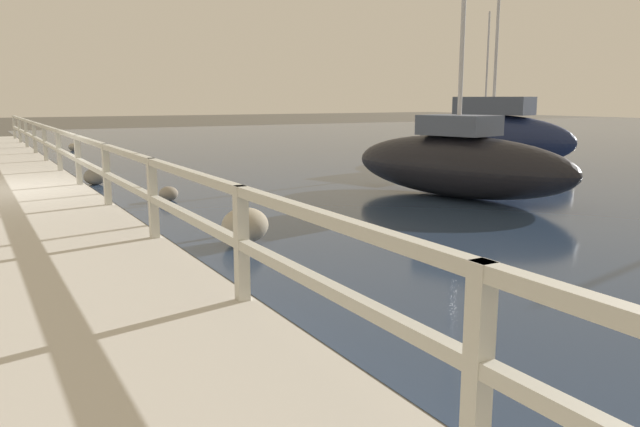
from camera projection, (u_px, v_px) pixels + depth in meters
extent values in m
cube|color=beige|center=(478.00, 365.00, 2.76)|extent=(0.10, 0.10, 0.95)
cube|color=beige|center=(241.00, 244.00, 5.06)|extent=(0.10, 0.10, 0.95)
cube|color=beige|center=(153.00, 198.00, 7.37)|extent=(0.10, 0.10, 0.95)
cube|color=beige|center=(107.00, 174.00, 9.67)|extent=(0.10, 0.10, 0.95)
cube|color=beige|center=(78.00, 160.00, 11.98)|extent=(0.10, 0.10, 0.95)
cube|color=beige|center=(59.00, 150.00, 14.28)|extent=(0.10, 0.10, 0.95)
cube|color=beige|center=(45.00, 143.00, 16.59)|extent=(0.10, 0.10, 0.95)
cube|color=beige|center=(34.00, 137.00, 18.90)|extent=(0.10, 0.10, 0.95)
cube|color=beige|center=(26.00, 133.00, 21.20)|extent=(0.10, 0.10, 0.95)
cube|color=beige|center=(20.00, 130.00, 23.51)|extent=(0.10, 0.10, 0.95)
cube|color=beige|center=(14.00, 127.00, 25.81)|extent=(0.10, 0.10, 0.95)
cube|color=beige|center=(77.00, 137.00, 11.90)|extent=(0.09, 32.50, 0.08)
cube|color=beige|center=(78.00, 160.00, 11.98)|extent=(0.09, 32.50, 0.08)
ellipsoid|color=gray|center=(245.00, 225.00, 8.53)|extent=(0.65, 0.58, 0.49)
ellipsoid|color=gray|center=(74.00, 147.00, 23.69)|extent=(0.38, 0.34, 0.28)
ellipsoid|color=#666056|center=(95.00, 177.00, 14.28)|extent=(0.51, 0.46, 0.38)
ellipsoid|color=slate|center=(169.00, 194.00, 12.06)|extent=(0.37, 0.33, 0.28)
ellipsoid|color=red|center=(484.00, 127.00, 29.97)|extent=(3.40, 5.10, 1.22)
cube|color=#4C566B|center=(485.00, 108.00, 29.81)|extent=(1.53, 1.62, 0.59)
cylinder|color=silver|center=(487.00, 63.00, 29.43)|extent=(0.09, 0.09, 4.72)
ellipsoid|color=black|center=(457.00, 166.00, 12.43)|extent=(2.58, 5.24, 1.23)
cube|color=#4C566B|center=(459.00, 125.00, 12.28)|extent=(1.31, 1.60, 0.39)
cylinder|color=silver|center=(463.00, 20.00, 11.92)|extent=(0.09, 0.09, 4.37)
ellipsoid|color=#192347|center=(492.00, 140.00, 18.55)|extent=(2.76, 5.18, 1.47)
cube|color=#4C566B|center=(494.00, 106.00, 18.37)|extent=(1.54, 2.41, 0.52)
cylinder|color=silver|center=(497.00, 37.00, 18.01)|extent=(0.09, 0.09, 4.47)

